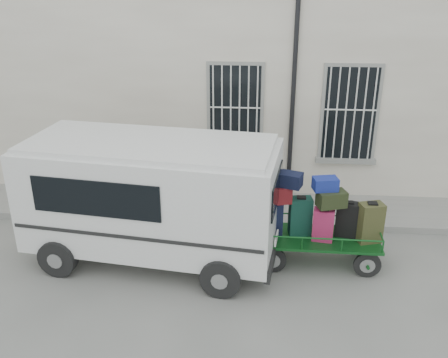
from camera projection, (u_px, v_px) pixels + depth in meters
name	position (u px, v px, depth m)	size (l,w,h in m)	color
ground	(246.00, 260.00, 10.04)	(80.00, 80.00, 0.00)	slate
building	(255.00, 62.00, 13.90)	(24.00, 5.15, 6.00)	beige
sidewalk	(249.00, 208.00, 12.02)	(24.00, 1.70, 0.15)	gray
luggage_cart	(318.00, 221.00, 9.58)	(2.73, 1.09, 1.90)	black
van	(152.00, 193.00, 9.61)	(5.13, 2.74, 2.47)	white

